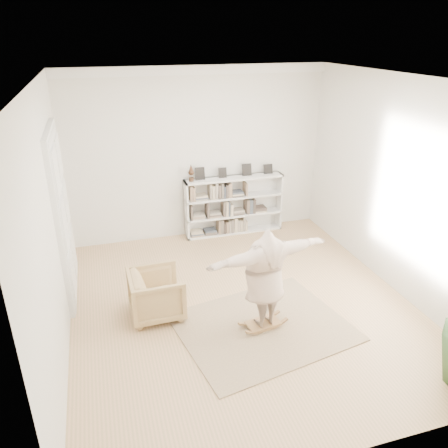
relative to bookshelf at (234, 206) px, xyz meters
name	(u,v)px	position (x,y,z in m)	size (l,w,h in m)	color
floor	(242,305)	(-0.74, -2.82, -0.64)	(6.00, 6.00, 0.00)	tan
room_shell	(197,70)	(-0.74, 0.12, 2.87)	(6.00, 6.00, 6.00)	silver
doors	(63,217)	(-3.45, -1.52, 0.76)	(0.09, 1.78, 2.92)	white
bookshelf	(234,206)	(0.00, 0.00, 0.00)	(2.20, 0.35, 1.64)	silver
armchair	(157,294)	(-2.13, -2.69, -0.25)	(0.81, 0.84, 0.76)	tan
rug	(263,327)	(-0.63, -3.49, -0.63)	(2.50, 2.00, 0.02)	tan
rocker_board	(263,323)	(-0.63, -3.49, -0.57)	(0.56, 0.39, 0.11)	olive
person	(265,276)	(-0.63, -3.49, 0.29)	(1.95, 0.53, 1.59)	#C3A792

